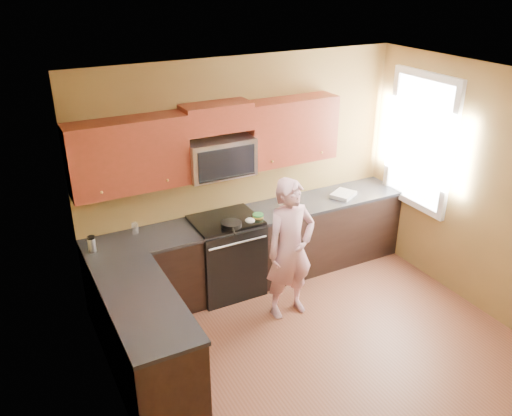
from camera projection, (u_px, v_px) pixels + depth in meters
floor at (334, 362)px, 5.25m from camera, size 4.00×4.00×0.00m
ceiling at (356, 91)px, 4.11m from camera, size 4.00×4.00×0.00m
wall_back at (244, 171)px, 6.29m from camera, size 4.00×0.00×4.00m
wall_left at (120, 304)px, 3.84m from camera, size 0.00×4.00×4.00m
wall_right at (500, 200)px, 5.52m from camera, size 0.00×4.00×4.00m
cabinet_back_run at (255, 249)px, 6.43m from camera, size 4.00×0.60×0.88m
cabinet_left_run at (146, 344)px, 4.83m from camera, size 0.60×1.60×0.88m
countertop_back at (256, 215)px, 6.23m from camera, size 4.00×0.62×0.04m
countertop_left at (143, 302)px, 4.64m from camera, size 0.62×1.60×0.04m
stove at (226, 255)px, 6.23m from camera, size 0.76×0.65×0.95m
microwave at (220, 175)px, 5.92m from camera, size 0.76×0.40×0.42m
upper_cab_left at (132, 190)px, 5.53m from camera, size 1.22×0.33×0.75m
upper_cab_right at (290, 160)px, 6.34m from camera, size 1.12×0.33×0.75m
upper_cab_over_mw at (216, 117)px, 5.67m from camera, size 0.76×0.33×0.30m
window at (420, 142)px, 6.35m from camera, size 0.06×1.06×1.66m
woman at (290, 249)px, 5.69m from camera, size 0.60×0.40×1.61m
frying_pan at (232, 226)px, 5.86m from camera, size 0.35×0.46×0.05m
butter_tub at (258, 220)px, 6.08m from camera, size 0.14×0.14×0.09m
toast_slice at (288, 212)px, 6.24m from camera, size 0.13×0.13×0.01m
napkin_a at (250, 221)px, 5.99m from camera, size 0.14×0.15×0.06m
napkin_b at (294, 203)px, 6.43m from camera, size 0.13×0.14×0.07m
dish_towel at (343, 195)px, 6.67m from camera, size 0.38×0.35×0.05m
travel_mug at (93, 252)px, 5.41m from camera, size 0.10×0.10×0.17m
glass_a at (135, 228)px, 5.75m from camera, size 0.07×0.07×0.12m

